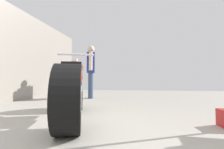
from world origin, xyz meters
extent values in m
plane|color=#9E998E|center=(0.00, 3.23, 0.00)|extent=(15.49, 15.49, 0.00)
cube|color=gray|center=(-2.90, 3.23, 1.32)|extent=(0.08, 7.10, 2.64)
cylinder|color=black|center=(-0.61, 2.37, 0.34)|extent=(0.48, 0.73, 0.69)
cylinder|color=silver|center=(-0.61, 2.37, 0.34)|extent=(0.33, 0.34, 0.26)
cylinder|color=black|center=(-0.03, 0.92, 0.34)|extent=(0.48, 0.73, 0.69)
cylinder|color=silver|center=(-0.03, 0.92, 0.34)|extent=(0.33, 0.34, 0.26)
cube|color=silver|center=(-0.32, 1.64, 0.54)|extent=(0.50, 0.74, 0.30)
ellipsoid|color=maroon|center=(-0.41, 1.86, 0.73)|extent=(0.47, 0.62, 0.24)
cube|color=black|center=(-0.25, 1.46, 0.70)|extent=(0.41, 0.57, 0.11)
ellipsoid|color=maroon|center=(-0.05, 0.97, 0.56)|extent=(0.44, 0.54, 0.26)
cylinder|color=silver|center=(-0.60, 2.33, 0.67)|extent=(0.15, 0.27, 0.63)
cylinder|color=silver|center=(-0.58, 2.29, 1.03)|extent=(0.63, 0.28, 0.04)
cylinder|color=silver|center=(-0.34, 1.29, 0.24)|extent=(0.31, 0.59, 0.10)
cylinder|color=#384766|center=(-1.10, 4.56, 0.43)|extent=(0.21, 0.21, 0.85)
cylinder|color=#384766|center=(-1.17, 4.76, 0.43)|extent=(0.21, 0.21, 0.85)
cube|color=navy|center=(-1.14, 4.66, 1.18)|extent=(0.39, 0.53, 0.65)
cylinder|color=beige|center=(-1.04, 4.38, 1.20)|extent=(0.15, 0.15, 0.60)
cylinder|color=beige|center=(-1.23, 4.94, 1.20)|extent=(0.15, 0.15, 0.60)
sphere|color=beige|center=(-1.14, 4.66, 1.64)|extent=(0.24, 0.24, 0.24)
camera|label=1|loc=(0.73, -0.58, 0.50)|focal=26.57mm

